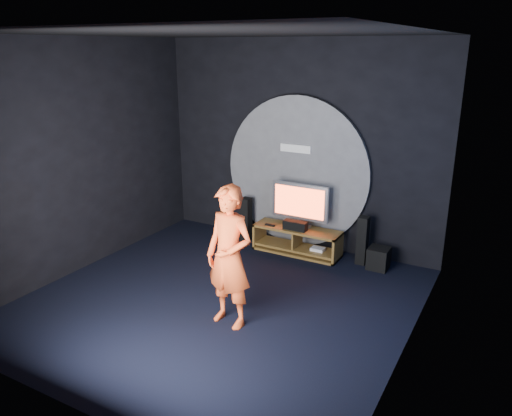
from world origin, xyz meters
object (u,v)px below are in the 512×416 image
(tower_speaker_right, at_px, (363,240))
(player, at_px, (229,257))
(tv, at_px, (300,204))
(tower_speaker_left, at_px, (246,219))
(media_console, at_px, (297,242))
(subwoofer, at_px, (378,258))

(tower_speaker_right, height_order, player, player)
(tv, xyz_separation_m, tower_speaker_left, (-1.05, 0.03, -0.46))
(media_console, distance_m, tower_speaker_left, 1.08)
(media_console, bearing_deg, subwoofer, 2.31)
(player, bearing_deg, media_console, 101.56)
(subwoofer, xyz_separation_m, player, (-1.18, -2.51, 0.73))
(media_console, bearing_deg, tower_speaker_right, 6.20)
(media_console, relative_size, tower_speaker_right, 1.87)
(media_console, xyz_separation_m, tower_speaker_right, (1.08, 0.12, 0.20))
(media_console, height_order, tv, tv)
(subwoofer, bearing_deg, media_console, -177.69)
(tower_speaker_left, bearing_deg, tv, -1.53)
(media_console, height_order, tower_speaker_left, tower_speaker_left)
(tv, relative_size, subwoofer, 2.85)
(tower_speaker_left, height_order, player, player)
(tower_speaker_left, height_order, subwoofer, tower_speaker_left)
(tower_speaker_right, distance_m, player, 2.77)
(tower_speaker_right, bearing_deg, media_console, -173.80)
(media_console, xyz_separation_m, subwoofer, (1.38, 0.06, -0.02))
(tv, relative_size, tower_speaker_left, 1.25)
(tv, xyz_separation_m, tower_speaker_right, (1.09, 0.05, -0.46))
(media_console, relative_size, subwoofer, 4.29)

